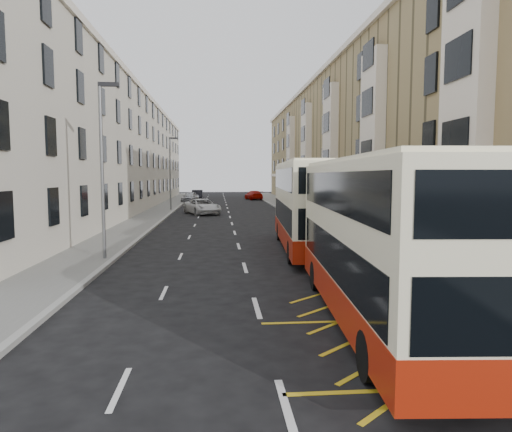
{
  "coord_description": "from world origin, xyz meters",
  "views": [
    {
      "loc": [
        -1.14,
        -9.38,
        3.98
      ],
      "look_at": [
        0.41,
        9.12,
        2.32
      ],
      "focal_mm": 32.0,
      "sensor_mm": 36.0,
      "label": 1
    }
  ],
  "objects": [
    {
      "name": "car_silver",
      "position": [
        -5.2,
        57.74,
        0.79
      ],
      "size": [
        2.73,
        4.89,
        1.57
      ],
      "primitive_type": "imported",
      "rotation": [
        0.0,
        0.0,
        -0.2
      ],
      "color": "#B0B3B9",
      "rests_on": "ground"
    },
    {
      "name": "terrace_left",
      "position": [
        -13.43,
        45.5,
        6.52
      ],
      "size": [
        9.18,
        79.0,
        13.25
      ],
      "color": "beige",
      "rests_on": "ground"
    },
    {
      "name": "white_van",
      "position": [
        -2.75,
        37.54,
        0.78
      ],
      "size": [
        4.43,
        6.17,
        1.56
      ],
      "primitive_type": "imported",
      "rotation": [
        0.0,
        0.0,
        0.37
      ],
      "color": "silver",
      "rests_on": "ground"
    },
    {
      "name": "terrace_right",
      "position": [
        14.88,
        45.38,
        7.52
      ],
      "size": [
        10.75,
        79.0,
        15.25
      ],
      "color": "#978558",
      "rests_on": "ground"
    },
    {
      "name": "ground",
      "position": [
        0.0,
        0.0,
        0.0
      ],
      "size": [
        200.0,
        200.0,
        0.0
      ],
      "primitive_type": "plane",
      "color": "black",
      "rests_on": "ground"
    },
    {
      "name": "double_decker_front",
      "position": [
        3.11,
        2.36,
        2.25
      ],
      "size": [
        3.3,
        11.21,
        4.41
      ],
      "rotation": [
        0.0,
        0.0,
        -0.07
      ],
      "color": "#FFF6CA",
      "rests_on": "ground"
    },
    {
      "name": "double_decker_rear",
      "position": [
        3.57,
        14.32,
        2.38
      ],
      "size": [
        3.46,
        11.87,
        4.67
      ],
      "rotation": [
        0.0,
        0.0,
        -0.07
      ],
      "color": "#FFF6CA",
      "rests_on": "ground"
    },
    {
      "name": "car_dark",
      "position": [
        -4.46,
        64.79,
        0.8
      ],
      "size": [
        1.75,
        4.88,
        1.6
      ],
      "primitive_type": "imported",
      "rotation": [
        0.0,
        0.0,
        0.01
      ],
      "color": "black",
      "rests_on": "ground"
    },
    {
      "name": "pedestrian_far",
      "position": [
        6.4,
        4.98,
        1.02
      ],
      "size": [
        1.1,
        0.69,
        1.75
      ],
      "primitive_type": "imported",
      "rotation": [
        0.0,
        0.0,
        2.87
      ],
      "color": "black",
      "rests_on": "pavement_right"
    },
    {
      "name": "kerb_left",
      "position": [
        -6.0,
        30.0,
        0.07
      ],
      "size": [
        0.25,
        120.0,
        0.15
      ],
      "primitive_type": "cube",
      "color": "gray",
      "rests_on": "ground"
    },
    {
      "name": "car_red",
      "position": [
        4.69,
        64.73,
        0.74
      ],
      "size": [
        3.01,
        5.39,
        1.48
      ],
      "primitive_type": "imported",
      "rotation": [
        0.0,
        0.0,
        3.33
      ],
      "color": "#AC0800",
      "rests_on": "ground"
    },
    {
      "name": "street_lamp_near",
      "position": [
        -6.35,
        12.0,
        4.64
      ],
      "size": [
        0.93,
        0.18,
        8.0
      ],
      "color": "slate",
      "rests_on": "pavement_left"
    },
    {
      "name": "pavement_right",
      "position": [
        8.0,
        30.0,
        0.07
      ],
      "size": [
        4.0,
        120.0,
        0.15
      ],
      "primitive_type": "cube",
      "color": "slate",
      "rests_on": "ground"
    },
    {
      "name": "road_markings",
      "position": [
        0.0,
        45.0,
        0.01
      ],
      "size": [
        10.0,
        110.0,
        0.01
      ],
      "primitive_type": null,
      "color": "silver",
      "rests_on": "ground"
    },
    {
      "name": "street_lamp_far",
      "position": [
        -6.35,
        42.0,
        4.64
      ],
      "size": [
        0.93,
        0.18,
        8.0
      ],
      "color": "slate",
      "rests_on": "pavement_left"
    },
    {
      "name": "kerb_right",
      "position": [
        6.0,
        30.0,
        0.07
      ],
      "size": [
        0.25,
        120.0,
        0.15
      ],
      "primitive_type": "cube",
      "color": "gray",
      "rests_on": "ground"
    },
    {
      "name": "pavement_left",
      "position": [
        -7.5,
        30.0,
        0.07
      ],
      "size": [
        3.0,
        120.0,
        0.15
      ],
      "primitive_type": "cube",
      "color": "slate",
      "rests_on": "ground"
    },
    {
      "name": "guard_railing",
      "position": [
        6.25,
        5.75,
        0.86
      ],
      "size": [
        0.06,
        6.56,
        1.01
      ],
      "color": "#BC1301",
      "rests_on": "pavement_right"
    }
  ]
}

